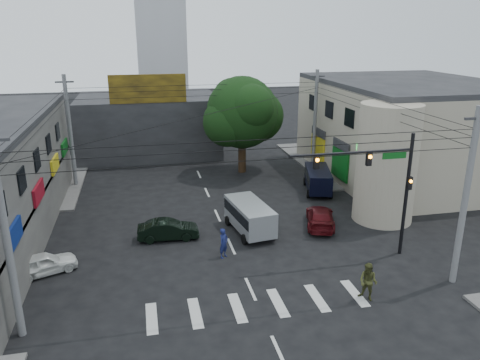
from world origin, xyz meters
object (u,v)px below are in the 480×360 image
object	(u,v)px
utility_pole_near_left	(6,237)
pedestrian_olive	(368,282)
maroon_sedan	(320,217)
navy_van	(318,181)
silver_minivan	(250,218)
utility_pole_near_right	(465,199)
white_compact	(43,264)
utility_pole_far_left	(70,132)
traffic_officer	(224,243)
utility_pole_far_right	(315,122)
traffic_gantry	(381,177)
dark_sedan	(168,230)
street_tree	(242,113)

from	to	relation	value
utility_pole_near_left	pedestrian_olive	distance (m)	16.25
maroon_sedan	navy_van	distance (m)	7.01
pedestrian_olive	utility_pole_near_left	bearing A→B (deg)	-130.33
silver_minivan	maroon_sedan	bearing A→B (deg)	-98.59
utility_pole_near_right	white_compact	distance (m)	22.05
utility_pole_near_right	utility_pole_far_left	world-z (taller)	same
traffic_officer	utility_pole_far_left	bearing A→B (deg)	79.66
utility_pole_far_right	pedestrian_olive	world-z (taller)	utility_pole_far_right
utility_pole_far_left	traffic_officer	bearing A→B (deg)	-57.32
utility_pole_far_left	utility_pole_far_right	distance (m)	21.00
utility_pole_far_left	silver_minivan	xyz separation A→B (m)	(12.07, -12.18, -3.62)
white_compact	traffic_officer	bearing A→B (deg)	-113.67
maroon_sedan	pedestrian_olive	distance (m)	8.99
utility_pole_near_right	navy_van	world-z (taller)	utility_pole_near_right
utility_pole_far_right	navy_van	distance (m)	6.93
utility_pole_far_left	traffic_gantry	bearing A→B (deg)	-42.86
dark_sedan	maroon_sedan	world-z (taller)	maroon_sedan
street_tree	utility_pole_near_right	xyz separation A→B (m)	(6.50, -21.50, -0.87)
utility_pole_near_right	pedestrian_olive	size ratio (longest dim) A/B	4.79
utility_pole_near_right	dark_sedan	world-z (taller)	utility_pole_near_right
white_compact	dark_sedan	bearing A→B (deg)	-89.11
street_tree	traffic_officer	world-z (taller)	street_tree
pedestrian_olive	utility_pole_far_left	bearing A→B (deg)	178.74
maroon_sedan	pedestrian_olive	size ratio (longest dim) A/B	2.43
traffic_gantry	traffic_officer	world-z (taller)	traffic_gantry
dark_sedan	maroon_sedan	xyz separation A→B (m)	(10.05, -0.08, 0.01)
street_tree	maroon_sedan	xyz separation A→B (m)	(2.41, -13.20, -4.84)
pedestrian_olive	utility_pole_near_right	bearing A→B (deg)	58.71
maroon_sedan	traffic_officer	xyz separation A→B (m)	(-7.10, -3.08, 0.26)
street_tree	white_compact	distance (m)	22.22
utility_pole_near_right	utility_pole_far_right	distance (m)	20.50
utility_pole_far_left	pedestrian_olive	world-z (taller)	utility_pole_far_left
utility_pole_near_left	pedestrian_olive	xyz separation A→B (m)	(15.82, -0.62, -3.64)
street_tree	dark_sedan	distance (m)	15.94
utility_pole_near_left	dark_sedan	distance (m)	11.53
utility_pole_far_left	maroon_sedan	world-z (taller)	utility_pole_far_left
white_compact	navy_van	bearing A→B (deg)	-86.45
traffic_gantry	street_tree	bearing A→B (deg)	101.99
navy_van	street_tree	bearing A→B (deg)	50.95
dark_sedan	silver_minivan	bearing A→B (deg)	-87.97
utility_pole_near_left	utility_pole_near_right	bearing A→B (deg)	0.00
utility_pole_far_right	pedestrian_olive	bearing A→B (deg)	-103.78
utility_pole_near_right	utility_pole_far_right	world-z (taller)	same
pedestrian_olive	traffic_gantry	bearing A→B (deg)	110.58
utility_pole_near_left	white_compact	xyz separation A→B (m)	(0.00, 5.39, -4.00)
utility_pole_near_right	utility_pole_far_left	distance (m)	29.35
utility_pole_far_left	traffic_officer	xyz separation A→B (m)	(9.80, -15.29, -3.71)
utility_pole_far_left	pedestrian_olive	distance (m)	26.64
silver_minivan	traffic_gantry	bearing A→B (deg)	-135.98
utility_pole_far_left	silver_minivan	world-z (taller)	utility_pole_far_left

